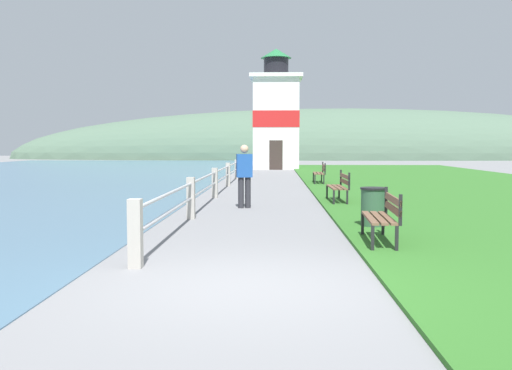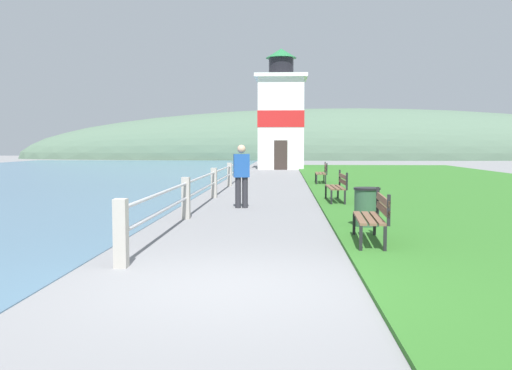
% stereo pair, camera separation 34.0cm
% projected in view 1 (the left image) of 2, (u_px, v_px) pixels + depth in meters
% --- Properties ---
extents(ground_plane, '(160.00, 160.00, 0.00)m').
position_uv_depth(ground_plane, '(245.00, 287.00, 6.84)').
color(ground_plane, slate).
extents(grass_verge, '(12.00, 47.81, 0.06)m').
position_uv_depth(grass_verge, '(460.00, 187.00, 22.48)').
color(grass_verge, '#2D6623').
rests_on(grass_verge, ground_plane).
extents(seawall_railing, '(0.18, 26.27, 0.96)m').
position_uv_depth(seawall_railing, '(222.00, 176.00, 20.86)').
color(seawall_railing, '#A8A399').
rests_on(seawall_railing, ground_plane).
extents(park_bench_near, '(0.56, 1.66, 0.94)m').
position_uv_depth(park_bench_near, '(384.00, 214.00, 9.63)').
color(park_bench_near, brown).
rests_on(park_bench_near, ground_plane).
extents(park_bench_midway, '(0.50, 1.81, 0.94)m').
position_uv_depth(park_bench_midway, '(340.00, 185.00, 16.59)').
color(park_bench_midway, brown).
rests_on(park_bench_midway, ground_plane).
extents(park_bench_far, '(0.54, 1.98, 0.94)m').
position_uv_depth(park_bench_far, '(321.00, 172.00, 24.67)').
color(park_bench_far, brown).
rests_on(park_bench_far, ground_plane).
extents(lighthouse, '(3.61, 3.61, 8.39)m').
position_uv_depth(lighthouse, '(276.00, 117.00, 40.01)').
color(lighthouse, white).
rests_on(lighthouse, ground_plane).
extents(person_strolling, '(0.45, 0.30, 1.70)m').
position_uv_depth(person_strolling, '(244.00, 174.00, 15.30)').
color(person_strolling, '#28282D').
rests_on(person_strolling, ground_plane).
extents(trash_bin, '(0.54, 0.54, 0.84)m').
position_uv_depth(trash_bin, '(373.00, 208.00, 11.57)').
color(trash_bin, '#2D5138').
rests_on(trash_bin, ground_plane).
extents(distant_hillside, '(80.00, 16.00, 12.00)m').
position_uv_depth(distant_hillside, '(339.00, 159.00, 68.26)').
color(distant_hillside, '#4C6651').
rests_on(distant_hillside, ground_plane).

